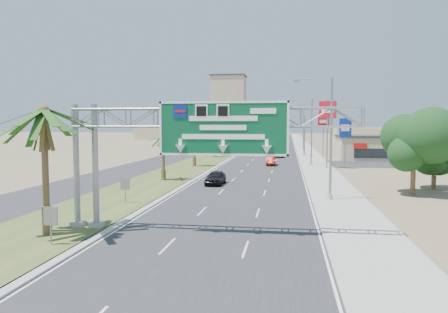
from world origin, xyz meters
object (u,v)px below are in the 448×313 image
palm_near (44,111)px  sign_gantry (197,127)px  car_left_lane (216,178)px  pole_sign_blue (345,130)px  pole_sign_red_near (328,114)px  car_far (251,149)px  car_mid_lane (271,161)px  pole_sign_red_far (323,124)px  store_building (391,148)px  signal_mast (294,131)px  car_right_lane (278,153)px

palm_near → sign_gantry: bearing=13.3°
palm_near → car_left_lane: size_ratio=1.98×
pole_sign_blue → sign_gantry: bearing=-106.6°
palm_near → pole_sign_red_near: size_ratio=0.87×
car_far → palm_near: bearing=-93.4°
car_mid_lane → pole_sign_red_near: pole_sign_red_near is taller
sign_gantry → car_far: sign_gantry is taller
car_mid_lane → car_left_lane: bearing=-104.5°
car_mid_lane → pole_sign_red_far: pole_sign_red_far is taller
sign_gantry → store_building: 60.77m
signal_mast → car_far: bearing=132.3°
store_building → car_far: bearing=148.3°
store_building → car_left_lane: (-25.32, -36.19, -1.28)m
pole_sign_blue → car_left_lane: bearing=-121.0°
signal_mast → car_left_lane: (-8.49, -42.16, -4.13)m
palm_near → pole_sign_red_near: 44.16m
car_left_lane → car_right_lane: 39.48m
car_right_lane → pole_sign_red_near: bearing=-67.4°
signal_mast → pole_sign_red_far: 5.77m
store_building → car_mid_lane: (-20.50, -14.02, -1.34)m
store_building → car_right_lane: 20.15m
car_mid_lane → pole_sign_blue: (11.50, 5.00, 4.72)m
store_building → pole_sign_red_far: (-11.30, 5.03, 4.18)m
car_left_lane → sign_gantry: bearing=-81.4°
car_right_lane → pole_sign_blue: (10.90, -11.94, 4.61)m
palm_near → pole_sign_red_far: palm_near is taller
signal_mast → store_building: size_ratio=0.57×
sign_gantry → store_building: bearing=67.6°
car_right_lane → sign_gantry: bearing=-89.9°
palm_near → car_mid_lane: 45.70m
sign_gantry → pole_sign_blue: (14.06, 47.05, -0.67)m
sign_gantry → pole_sign_red_near: size_ratio=1.74×
car_mid_lane → palm_near: bearing=-105.9°
pole_sign_blue → car_mid_lane: bearing=-156.5°
car_right_lane → pole_sign_red_far: 10.37m
pole_sign_red_near → pole_sign_blue: size_ratio=1.31×
signal_mast → pole_sign_blue: 16.92m
car_left_lane → car_mid_lane: car_left_lane is taller
car_right_lane → pole_sign_blue: pole_sign_blue is taller
car_mid_lane → pole_sign_red_near: (7.95, -3.95, 6.96)m
signal_mast → car_far: 14.22m
pole_sign_red_near → car_right_lane: bearing=109.4°
palm_near → car_mid_lane: palm_near is taller
store_building → pole_sign_red_near: pole_sign_red_near is taller
palm_near → pole_sign_red_near: pole_sign_red_near is taller
sign_gantry → pole_sign_blue: 49.11m
car_left_lane → car_mid_lane: bearing=79.9°
sign_gantry → pole_sign_red_far: bearing=79.1°
car_mid_lane → pole_sign_red_far: bearing=61.9°
car_far → signal_mast: bearing=-47.0°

